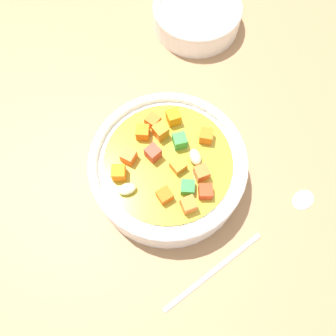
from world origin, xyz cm
name	(u,v)px	position (x,y,z in cm)	size (l,w,h in cm)	color
ground_plane	(168,178)	(0.00, 0.00, -1.00)	(140.00, 140.00, 2.00)	#9E754F
soup_bowl_main	(168,167)	(0.00, 0.00, 2.98)	(19.34, 19.34, 6.80)	white
spoon	(262,232)	(-5.70, 12.82, 0.36)	(24.06, 3.05, 0.80)	silver
side_bowl_small	(197,14)	(-17.81, -19.33, 2.13)	(13.70, 13.70, 4.12)	white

